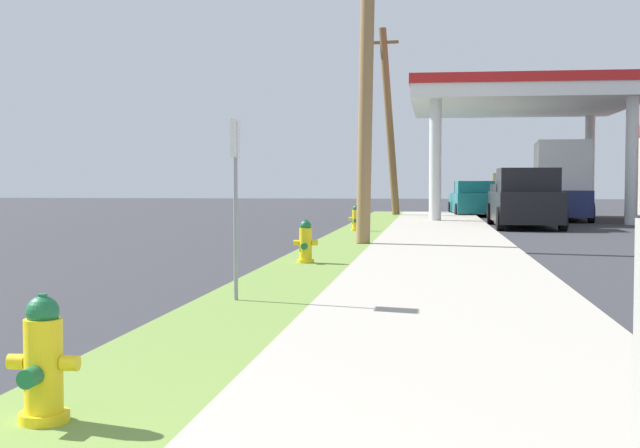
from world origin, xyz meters
TOP-DOWN VIEW (x-y plane):
  - fire_hydrant_nearest at (0.57, 2.82)m, footprint 0.42×0.38m
  - fire_hydrant_second at (0.61, 12.96)m, footprint 0.42×0.38m
  - fire_hydrant_third at (0.59, 23.10)m, footprint 0.42×0.37m
  - utility_pole_midground at (1.27, 18.14)m, footprint 0.62×1.36m
  - utility_pole_background at (0.89, 36.01)m, footprint 1.50×0.44m
  - street_sign_post at (0.49, 8.13)m, footprint 0.05×0.36m
  - car_teal_by_near_pump at (4.59, 38.10)m, footprint 2.20×4.61m
  - truck_tan_at_forecourt at (6.61, 41.66)m, footprint 2.42×5.51m
  - truck_black_on_apron at (5.80, 27.84)m, footprint 2.15×5.41m
  - truck_navy_at_far_bay at (7.84, 34.18)m, footprint 2.52×6.52m

SIDE VIEW (x-z plane):
  - fire_hydrant_nearest at x=0.57m, z-range 0.07..0.82m
  - fire_hydrant_second at x=0.61m, z-range 0.07..0.82m
  - fire_hydrant_third at x=0.59m, z-range 0.07..0.82m
  - car_teal_by_near_pump at x=4.59m, z-range -0.07..1.51m
  - truck_tan_at_forecourt at x=6.61m, z-range -0.07..1.90m
  - truck_black_on_apron at x=5.80m, z-range -0.07..1.90m
  - truck_navy_at_far_bay at x=7.84m, z-range -0.07..3.04m
  - street_sign_post at x=0.49m, z-range 0.57..2.69m
  - utility_pole_background at x=0.89m, z-range 0.20..8.23m
  - utility_pole_midground at x=1.27m, z-range 0.20..9.21m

